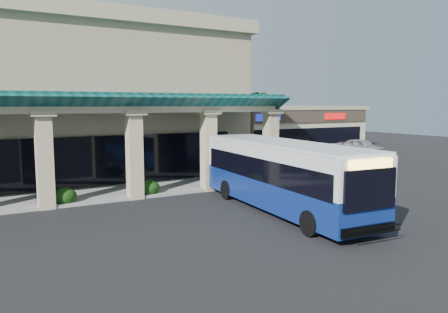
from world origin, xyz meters
TOP-DOWN VIEW (x-y plane):
  - ground at (0.00, 0.00)m, footprint 110.00×110.00m
  - main_building at (-8.00, 16.00)m, footprint 30.80×14.80m
  - arcade at (-8.00, 6.80)m, footprint 30.00×6.20m
  - strip_mall at (18.00, 24.00)m, footprint 22.50×12.50m
  - palm_0 at (8.50, 11.00)m, footprint 2.40×2.40m
  - palm_1 at (9.50, 14.00)m, footprint 2.40×2.40m
  - broadleaf_tree at (7.50, 19.00)m, footprint 2.60×2.60m
  - transit_bus at (2.12, -1.00)m, footprint 3.80×12.07m
  - pedestrian at (5.06, -1.25)m, footprint 0.79×0.79m
  - car_silver at (11.24, 14.64)m, footprint 3.25×4.51m
  - car_white at (15.00, 13.65)m, footprint 3.07×5.12m
  - car_red at (16.62, 13.69)m, footprint 3.01×5.42m
  - car_gray at (20.84, 13.81)m, footprint 2.96×4.90m
  - car_extra at (23.65, 13.61)m, footprint 2.67×5.09m

SIDE VIEW (x-z plane):
  - ground at x=0.00m, z-range 0.00..0.00m
  - car_gray at x=20.84m, z-range 0.00..1.27m
  - car_silver at x=11.24m, z-range 0.00..1.43m
  - car_red at x=16.62m, z-range 0.00..1.49m
  - car_white at x=15.00m, z-range 0.00..1.59m
  - car_extra at x=23.65m, z-range 0.00..1.65m
  - pedestrian at x=5.06m, z-range 0.00..1.85m
  - transit_bus at x=2.12m, z-range 0.00..3.32m
  - broadleaf_tree at x=7.50m, z-range 0.00..4.81m
  - strip_mall at x=18.00m, z-range 0.00..4.90m
  - arcade at x=-8.00m, z-range 0.00..5.70m
  - palm_1 at x=9.50m, z-range 0.00..5.80m
  - palm_0 at x=8.50m, z-range 0.00..6.60m
  - main_building at x=-8.00m, z-range 0.00..11.35m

